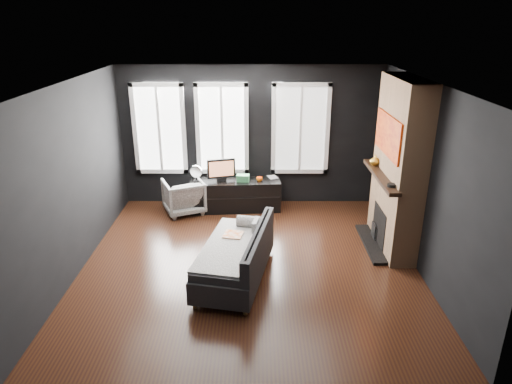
{
  "coord_description": "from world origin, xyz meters",
  "views": [
    {
      "loc": [
        0.1,
        -6.09,
        3.53
      ],
      "look_at": [
        0.1,
        0.3,
        1.05
      ],
      "focal_mm": 32.0,
      "sensor_mm": 36.0,
      "label": 1
    }
  ],
  "objects_px": {
    "armchair": "(184,195)",
    "mug": "(259,179)",
    "book": "(269,173)",
    "media_console": "(235,195)",
    "mantel_vase": "(375,160)",
    "monitor": "(221,168)",
    "sofa": "(235,254)"
  },
  "relations": [
    {
      "from": "armchair",
      "to": "mug",
      "type": "bearing_deg",
      "value": 160.37
    },
    {
      "from": "book",
      "to": "media_console",
      "type": "bearing_deg",
      "value": -168.04
    },
    {
      "from": "armchair",
      "to": "mantel_vase",
      "type": "distance_m",
      "value": 3.58
    },
    {
      "from": "armchair",
      "to": "monitor",
      "type": "height_order",
      "value": "monitor"
    },
    {
      "from": "mug",
      "to": "book",
      "type": "height_order",
      "value": "book"
    },
    {
      "from": "mug",
      "to": "book",
      "type": "distance_m",
      "value": 0.27
    },
    {
      "from": "mug",
      "to": "book",
      "type": "relative_size",
      "value": 0.51
    },
    {
      "from": "monitor",
      "to": "mug",
      "type": "relative_size",
      "value": 4.85
    },
    {
      "from": "sofa",
      "to": "armchair",
      "type": "xyz_separation_m",
      "value": [
        -1.08,
        2.36,
        -0.03
      ]
    },
    {
      "from": "media_console",
      "to": "monitor",
      "type": "xyz_separation_m",
      "value": [
        -0.25,
        -0.01,
        0.54
      ]
    },
    {
      "from": "monitor",
      "to": "book",
      "type": "distance_m",
      "value": 0.92
    },
    {
      "from": "sofa",
      "to": "monitor",
      "type": "height_order",
      "value": "monitor"
    },
    {
      "from": "sofa",
      "to": "mantel_vase",
      "type": "relative_size",
      "value": 9.99
    },
    {
      "from": "mantel_vase",
      "to": "mug",
      "type": "bearing_deg",
      "value": 152.27
    },
    {
      "from": "media_console",
      "to": "mantel_vase",
      "type": "height_order",
      "value": "mantel_vase"
    },
    {
      "from": "sofa",
      "to": "mantel_vase",
      "type": "bearing_deg",
      "value": 44.44
    },
    {
      "from": "monitor",
      "to": "book",
      "type": "relative_size",
      "value": 2.46
    },
    {
      "from": "armchair",
      "to": "mug",
      "type": "height_order",
      "value": "armchair"
    },
    {
      "from": "armchair",
      "to": "mantel_vase",
      "type": "xyz_separation_m",
      "value": [
        3.33,
        -0.9,
        0.96
      ]
    },
    {
      "from": "armchair",
      "to": "media_console",
      "type": "bearing_deg",
      "value": 165.51
    },
    {
      "from": "armchair",
      "to": "mug",
      "type": "distance_m",
      "value": 1.47
    },
    {
      "from": "armchair",
      "to": "monitor",
      "type": "xyz_separation_m",
      "value": [
        0.72,
        0.14,
        0.47
      ]
    },
    {
      "from": "media_console",
      "to": "book",
      "type": "distance_m",
      "value": 0.78
    },
    {
      "from": "monitor",
      "to": "book",
      "type": "height_order",
      "value": "monitor"
    },
    {
      "from": "monitor",
      "to": "mug",
      "type": "xyz_separation_m",
      "value": [
        0.72,
        -0.05,
        -0.19
      ]
    },
    {
      "from": "monitor",
      "to": "mug",
      "type": "bearing_deg",
      "value": -18.95
    },
    {
      "from": "media_console",
      "to": "book",
      "type": "relative_size",
      "value": 7.8
    },
    {
      "from": "armchair",
      "to": "mug",
      "type": "relative_size",
      "value": 6.41
    },
    {
      "from": "media_console",
      "to": "mantel_vase",
      "type": "bearing_deg",
      "value": -28.02
    },
    {
      "from": "mantel_vase",
      "to": "book",
      "type": "bearing_deg",
      "value": 145.17
    },
    {
      "from": "mug",
      "to": "book",
      "type": "bearing_deg",
      "value": 47.54
    },
    {
      "from": "sofa",
      "to": "mug",
      "type": "xyz_separation_m",
      "value": [
        0.36,
        2.45,
        0.26
      ]
    }
  ]
}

